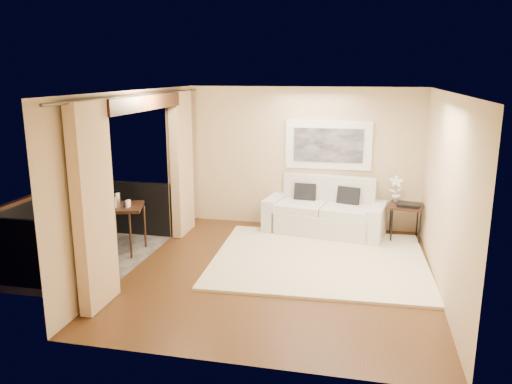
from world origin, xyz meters
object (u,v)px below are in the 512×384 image
(bistro_table, at_px, (122,211))
(balcony_chair_far, at_px, (71,224))
(ice_bucket, at_px, (115,198))
(side_table, at_px, (406,208))
(sofa, at_px, (325,214))
(orchid, at_px, (396,189))
(balcony_chair_near, at_px, (50,245))

(bistro_table, xyz_separation_m, balcony_chair_far, (-0.79, -0.26, -0.21))
(balcony_chair_far, distance_m, ice_bucket, 0.83)
(balcony_chair_far, bearing_deg, bistro_table, -152.81)
(side_table, height_order, balcony_chair_far, balcony_chair_far)
(ice_bucket, bearing_deg, balcony_chair_far, -149.04)
(sofa, height_order, balcony_chair_far, sofa)
(bistro_table, bearing_deg, orchid, 21.44)
(side_table, relative_size, balcony_chair_far, 0.82)
(balcony_chair_far, bearing_deg, side_table, -151.84)
(balcony_chair_far, distance_m, balcony_chair_near, 1.07)
(bistro_table, relative_size, balcony_chair_near, 0.94)
(sofa, height_order, bistro_table, sofa)
(sofa, xyz_separation_m, side_table, (1.44, -0.10, 0.23))
(orchid, distance_m, balcony_chair_far, 5.69)
(ice_bucket, bearing_deg, side_table, 17.23)
(side_table, relative_size, orchid, 1.45)
(ice_bucket, bearing_deg, balcony_chair_near, -103.20)
(side_table, relative_size, bistro_table, 0.84)
(ice_bucket, bearing_deg, sofa, 25.12)
(balcony_chair_near, bearing_deg, balcony_chair_far, 116.27)
(balcony_chair_far, bearing_deg, orchid, -149.85)
(bistro_table, height_order, ice_bucket, ice_bucket)
(balcony_chair_near, xyz_separation_m, ice_bucket, (0.33, 1.40, 0.37))
(sofa, bearing_deg, orchid, 11.29)
(sofa, distance_m, orchid, 1.37)
(side_table, relative_size, ice_bucket, 3.58)
(bistro_table, bearing_deg, balcony_chair_near, -110.96)
(orchid, bearing_deg, ice_bucket, -160.54)
(sofa, xyz_separation_m, ice_bucket, (-3.42, -1.60, 0.52))
(orchid, xyz_separation_m, bistro_table, (-4.51, -1.77, -0.19))
(bistro_table, height_order, balcony_chair_far, balcony_chair_far)
(sofa, xyz_separation_m, orchid, (1.26, 0.05, 0.53))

